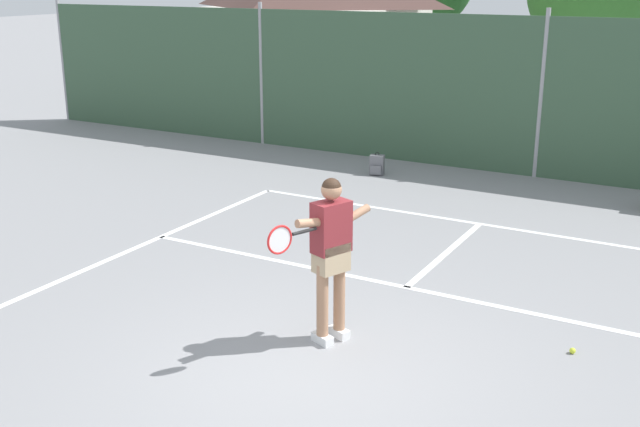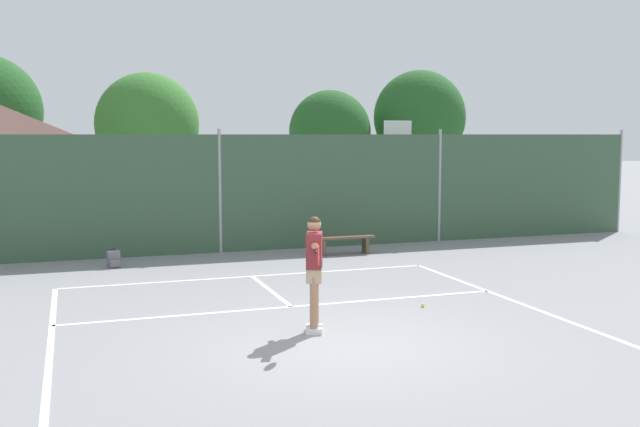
{
  "view_description": "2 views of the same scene",
  "coord_description": "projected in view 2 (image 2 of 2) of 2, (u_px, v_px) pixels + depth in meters",
  "views": [
    {
      "loc": [
        3.49,
        -6.06,
        3.87
      ],
      "look_at": [
        -0.87,
        1.73,
        1.08
      ],
      "focal_mm": 42.88,
      "sensor_mm": 36.0,
      "label": 1
    },
    {
      "loc": [
        -3.73,
        -10.0,
        3.12
      ],
      "look_at": [
        0.61,
        2.63,
        1.67
      ],
      "focal_mm": 40.91,
      "sensor_mm": 36.0,
      "label": 2
    }
  ],
  "objects": [
    {
      "name": "tennis_player",
      "position": [
        314.0,
        264.0,
        11.42
      ],
      "size": [
        0.49,
        1.39,
        1.85
      ],
      "color": "silver",
      "rests_on": "ground"
    },
    {
      "name": "courtside_bench",
      "position": [
        344.0,
        241.0,
        19.06
      ],
      "size": [
        1.6,
        0.36,
        0.48
      ],
      "color": "brown",
      "rests_on": "ground"
    },
    {
      "name": "backpack_grey",
      "position": [
        114.0,
        260.0,
        17.15
      ],
      "size": [
        0.31,
        0.29,
        0.46
      ],
      "color": "slate",
      "rests_on": "ground"
    },
    {
      "name": "tennis_ball",
      "position": [
        423.0,
        305.0,
        13.24
      ],
      "size": [
        0.07,
        0.07,
        0.07
      ],
      "primitive_type": "sphere",
      "color": "#CCE033",
      "rests_on": "ground"
    },
    {
      "name": "basketball_hoop",
      "position": [
        397.0,
        161.0,
        22.36
      ],
      "size": [
        0.9,
        0.67,
        3.55
      ],
      "color": "#9E9EA3",
      "rests_on": "ground"
    },
    {
      "name": "chainlink_fence",
      "position": [
        220.0,
        194.0,
        19.24
      ],
      "size": [
        26.09,
        0.09,
        3.28
      ],
      "color": "#38563D",
      "rests_on": "ground"
    },
    {
      "name": "court_markings",
      "position": [
        324.0,
        332.0,
        11.55
      ],
      "size": [
        8.3,
        11.1,
        0.01
      ],
      "color": "white",
      "rests_on": "ground"
    },
    {
      "name": "ground_plane",
      "position": [
        339.0,
        343.0,
        10.94
      ],
      "size": [
        120.0,
        120.0,
        0.0
      ],
      "primitive_type": "plane",
      "color": "gray"
    },
    {
      "name": "treeline_backdrop",
      "position": [
        171.0,
        122.0,
        27.78
      ],
      "size": [
        25.66,
        3.6,
        5.95
      ],
      "color": "brown",
      "rests_on": "ground"
    }
  ]
}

